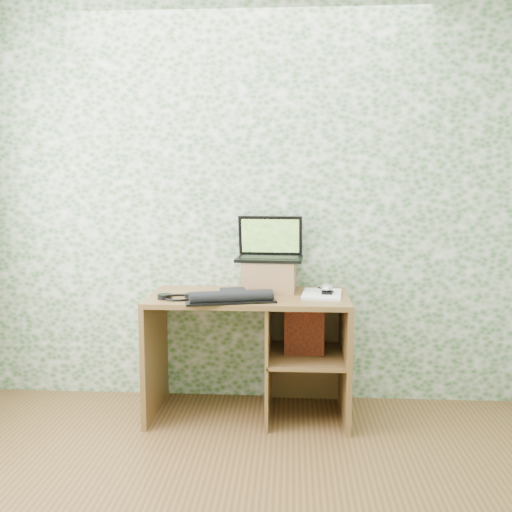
# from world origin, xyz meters

# --- Properties ---
(wall_back) EXTENTS (3.50, 0.00, 3.50)m
(wall_back) POSITION_xyz_m (0.00, 1.75, 1.30)
(wall_back) COLOR silver
(wall_back) RESTS_ON ground
(desk) EXTENTS (1.20, 0.60, 0.75)m
(desk) POSITION_xyz_m (0.08, 1.47, 0.48)
(desk) COLOR brown
(desk) RESTS_ON floor
(riser) EXTENTS (0.34, 0.29, 0.19)m
(riser) POSITION_xyz_m (0.12, 1.58, 0.85)
(riser) COLOR olive
(riser) RESTS_ON desk
(laptop) EXTENTS (0.42, 0.31, 0.27)m
(laptop) POSITION_xyz_m (0.12, 1.63, 1.01)
(laptop) COLOR black
(laptop) RESTS_ON riser
(keyboard) EXTENTS (0.52, 0.37, 0.07)m
(keyboard) POSITION_xyz_m (-0.08, 1.27, 0.77)
(keyboard) COLOR black
(keyboard) RESTS_ON desk
(headphones) EXTENTS (0.24, 0.20, 0.03)m
(headphones) POSITION_xyz_m (-0.40, 1.31, 0.76)
(headphones) COLOR black
(headphones) RESTS_ON desk
(notepad) EXTENTS (0.26, 0.35, 0.02)m
(notepad) POSITION_xyz_m (0.44, 1.46, 0.76)
(notepad) COLOR silver
(notepad) RESTS_ON desk
(mouse) EXTENTS (0.08, 0.12, 0.04)m
(mouse) POSITION_xyz_m (0.47, 1.46, 0.79)
(mouse) COLOR silver
(mouse) RESTS_ON notepad
(pen) EXTENTS (0.09, 0.14, 0.01)m
(pen) POSITION_xyz_m (0.47, 1.55, 0.77)
(pen) COLOR black
(pen) RESTS_ON notepad
(red_box) EXTENTS (0.24, 0.09, 0.29)m
(red_box) POSITION_xyz_m (0.34, 1.44, 0.53)
(red_box) COLOR maroon
(red_box) RESTS_ON desk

